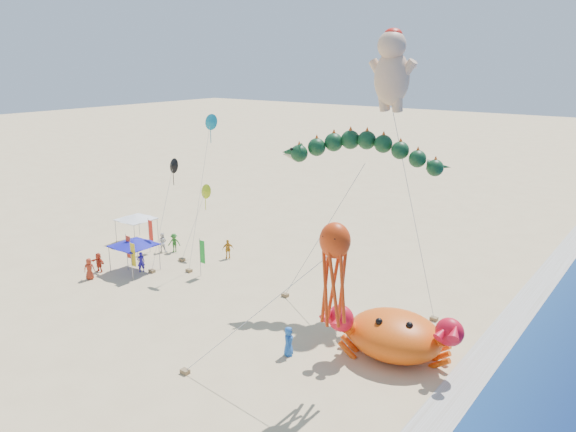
{
  "coord_description": "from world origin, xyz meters",
  "views": [
    {
      "loc": [
        20.26,
        -28.14,
        17.02
      ],
      "look_at": [
        -2.0,
        2.0,
        6.5
      ],
      "focal_mm": 35.0,
      "sensor_mm": 36.0,
      "label": 1
    }
  ],
  "objects_px": {
    "cherub_kite": "(392,68)",
    "canopy_blue": "(134,243)",
    "octopus_kite": "(334,266)",
    "canopy_white": "(136,217)",
    "dragon_kite": "(363,156)",
    "crab_inflatable": "(394,334)"
  },
  "relations": [
    {
      "from": "octopus_kite",
      "to": "canopy_white",
      "type": "distance_m",
      "value": 30.68
    },
    {
      "from": "dragon_kite",
      "to": "canopy_blue",
      "type": "xyz_separation_m",
      "value": [
        -17.89,
        -5.76,
        -8.24
      ]
    },
    {
      "from": "cherub_kite",
      "to": "canopy_white",
      "type": "bearing_deg",
      "value": -172.19
    },
    {
      "from": "cherub_kite",
      "to": "canopy_white",
      "type": "xyz_separation_m",
      "value": [
        -24.45,
        -3.35,
        -13.96
      ]
    },
    {
      "from": "crab_inflatable",
      "to": "octopus_kite",
      "type": "xyz_separation_m",
      "value": [
        -1.1,
        -5.14,
        5.55
      ]
    },
    {
      "from": "dragon_kite",
      "to": "cherub_kite",
      "type": "relative_size",
      "value": 0.63
    },
    {
      "from": "canopy_blue",
      "to": "cherub_kite",
      "type": "bearing_deg",
      "value": 24.86
    },
    {
      "from": "crab_inflatable",
      "to": "cherub_kite",
      "type": "relative_size",
      "value": 0.4
    },
    {
      "from": "crab_inflatable",
      "to": "canopy_blue",
      "type": "relative_size",
      "value": 2.26
    },
    {
      "from": "cherub_kite",
      "to": "octopus_kite",
      "type": "xyz_separation_m",
      "value": [
        4.07,
        -13.67,
        -9.37
      ]
    },
    {
      "from": "cherub_kite",
      "to": "dragon_kite",
      "type": "bearing_deg",
      "value": -99.74
    },
    {
      "from": "dragon_kite",
      "to": "octopus_kite",
      "type": "relative_size",
      "value": 1.28
    },
    {
      "from": "octopus_kite",
      "to": "canopy_blue",
      "type": "distance_m",
      "value": 23.47
    },
    {
      "from": "dragon_kite",
      "to": "octopus_kite",
      "type": "xyz_separation_m",
      "value": [
        4.54,
        -10.92,
        -3.65
      ]
    },
    {
      "from": "cherub_kite",
      "to": "crab_inflatable",
      "type": "bearing_deg",
      "value": -58.78
    },
    {
      "from": "dragon_kite",
      "to": "cherub_kite",
      "type": "bearing_deg",
      "value": 80.26
    },
    {
      "from": "canopy_blue",
      "to": "canopy_white",
      "type": "bearing_deg",
      "value": 139.78
    },
    {
      "from": "canopy_white",
      "to": "canopy_blue",
      "type": "bearing_deg",
      "value": -40.22
    },
    {
      "from": "crab_inflatable",
      "to": "canopy_white",
      "type": "distance_m",
      "value": 30.09
    },
    {
      "from": "crab_inflatable",
      "to": "canopy_blue",
      "type": "height_order",
      "value": "crab_inflatable"
    },
    {
      "from": "dragon_kite",
      "to": "crab_inflatable",
      "type": "bearing_deg",
      "value": -45.72
    },
    {
      "from": "cherub_kite",
      "to": "canopy_blue",
      "type": "distance_m",
      "value": 24.58
    }
  ]
}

